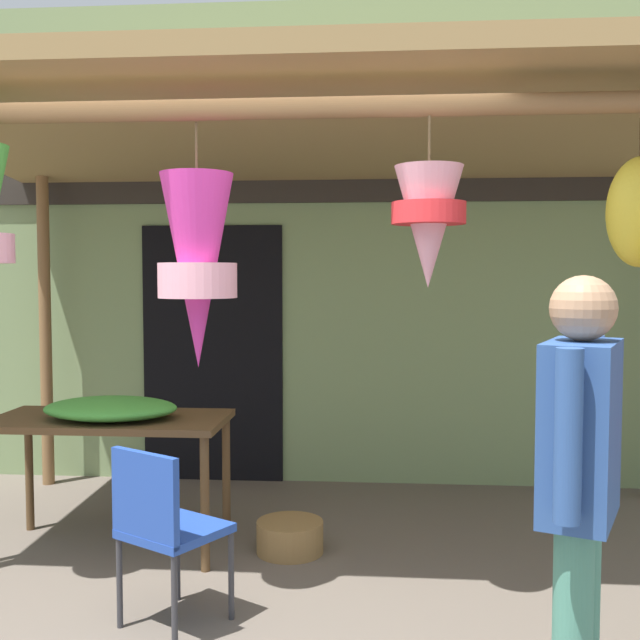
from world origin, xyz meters
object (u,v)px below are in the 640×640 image
(flower_heap_on_table, at_px, (113,409))
(folding_chair, at_px, (163,522))
(wicker_basket_by_table, at_px, (290,537))
(customer_foreground, at_px, (580,473))
(display_table, at_px, (109,432))

(flower_heap_on_table, bearing_deg, folding_chair, -58.27)
(wicker_basket_by_table, height_order, customer_foreground, customer_foreground)
(flower_heap_on_table, xyz_separation_m, customer_foreground, (2.21, -1.62, 0.10))
(flower_heap_on_table, xyz_separation_m, wicker_basket_by_table, (1.01, 0.10, -0.76))
(folding_chair, relative_size, customer_foreground, 0.52)
(display_table, bearing_deg, flower_heap_on_table, -55.28)
(display_table, distance_m, flower_heap_on_table, 0.17)
(wicker_basket_by_table, bearing_deg, flower_heap_on_table, -174.61)
(customer_foreground, bearing_deg, display_table, 143.22)
(display_table, height_order, folding_chair, folding_chair)
(flower_heap_on_table, height_order, customer_foreground, customer_foreground)
(display_table, relative_size, folding_chair, 1.63)
(flower_heap_on_table, bearing_deg, display_table, 124.72)
(folding_chair, height_order, customer_foreground, customer_foreground)
(display_table, relative_size, flower_heap_on_table, 1.77)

